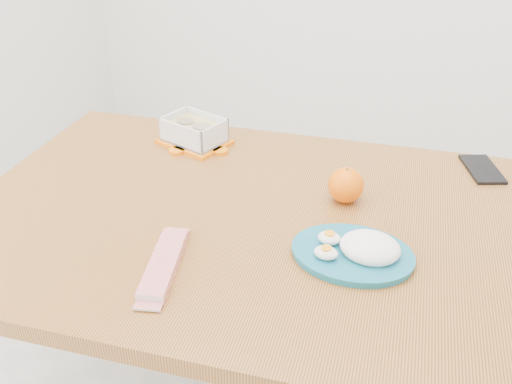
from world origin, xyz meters
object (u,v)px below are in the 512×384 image
at_px(dining_table, 256,245).
at_px(smartphone, 482,169).
at_px(orange_fruit, 346,185).
at_px(food_container, 194,131).
at_px(rice_plate, 358,249).

relative_size(dining_table, smartphone, 9.67).
height_order(dining_table, orange_fruit, orange_fruit).
bearing_deg(smartphone, orange_fruit, -159.32).
relative_size(food_container, smartphone, 1.38).
distance_m(dining_table, orange_fruit, 0.25).
bearing_deg(food_container, smartphone, 25.44).
bearing_deg(smartphone, dining_table, -161.08).
bearing_deg(orange_fruit, food_container, 164.55).
bearing_deg(orange_fruit, dining_table, -140.21).
xyz_separation_m(orange_fruit, smartphone, (0.29, 0.28, -0.04)).
bearing_deg(orange_fruit, smartphone, 44.79).
bearing_deg(dining_table, food_container, 130.48).
bearing_deg(rice_plate, smartphone, 62.97).
height_order(dining_table, smartphone, smartphone).
relative_size(dining_table, orange_fruit, 17.40).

